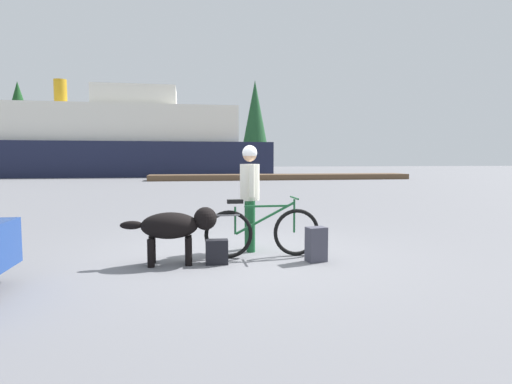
% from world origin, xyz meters
% --- Properties ---
extents(ground_plane, '(160.00, 160.00, 0.00)m').
position_xyz_m(ground_plane, '(0.00, 0.00, 0.00)').
color(ground_plane, slate).
extents(bicycle, '(1.80, 0.44, 0.92)m').
position_xyz_m(bicycle, '(0.36, -0.21, 0.40)').
color(bicycle, black).
rests_on(bicycle, ground_plane).
extents(person_cyclist, '(0.32, 0.53, 1.73)m').
position_xyz_m(person_cyclist, '(0.25, 0.28, 1.04)').
color(person_cyclist, '#19592D').
rests_on(person_cyclist, ground_plane).
extents(dog, '(1.36, 0.45, 0.82)m').
position_xyz_m(dog, '(-0.94, -0.42, 0.55)').
color(dog, black).
rests_on(dog, ground_plane).
extents(backpack, '(0.32, 0.25, 0.51)m').
position_xyz_m(backpack, '(1.09, -0.62, 0.25)').
color(backpack, '#3F3F4C').
rests_on(backpack, ground_plane).
extents(handbag_pannier, '(0.33, 0.19, 0.35)m').
position_xyz_m(handbag_pannier, '(-0.36, -0.52, 0.18)').
color(handbag_pannier, black).
rests_on(handbag_pannier, ground_plane).
extents(dock_pier, '(19.49, 2.38, 0.40)m').
position_xyz_m(dock_pier, '(6.40, 23.81, 0.20)').
color(dock_pier, brown).
rests_on(dock_pier, ground_plane).
extents(ferry_boat, '(29.97, 8.92, 8.63)m').
position_xyz_m(ferry_boat, '(-7.91, 33.50, 3.02)').
color(ferry_boat, '#191E38').
rests_on(ferry_boat, ground_plane).
extents(pine_tree_far_left, '(4.21, 4.21, 10.80)m').
position_xyz_m(pine_tree_far_left, '(-20.26, 47.55, 6.96)').
color(pine_tree_far_left, '#4C331E').
rests_on(pine_tree_far_left, ground_plane).
extents(pine_tree_center, '(2.98, 2.98, 8.87)m').
position_xyz_m(pine_tree_center, '(-1.74, 46.34, 5.75)').
color(pine_tree_center, '#4C331E').
rests_on(pine_tree_center, ground_plane).
extents(pine_tree_far_right, '(3.21, 3.21, 11.43)m').
position_xyz_m(pine_tree_far_right, '(8.08, 45.33, 7.22)').
color(pine_tree_far_right, '#4C331E').
rests_on(pine_tree_far_right, ground_plane).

